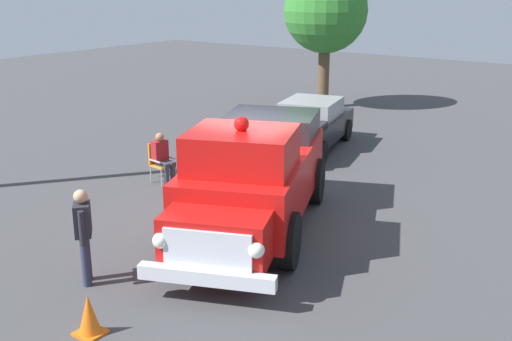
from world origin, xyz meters
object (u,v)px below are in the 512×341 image
object	(u,v)px
classic_hot_rod	(308,125)
lawn_chair_by_car	(272,172)
lawn_chair_near_truck	(160,159)
vintage_fire_truck	(253,175)
traffic_cone	(89,315)
spectator_seated	(163,156)
spectator_standing	(83,230)
oak_tree_right	(326,12)

from	to	relation	value
classic_hot_rod	lawn_chair_by_car	world-z (taller)	classic_hot_rod
lawn_chair_near_truck	vintage_fire_truck	bearing A→B (deg)	-17.86
lawn_chair_by_car	traffic_cone	xyz separation A→B (m)	(1.27, -6.57, -0.28)
spectator_seated	spectator_standing	world-z (taller)	spectator_standing
classic_hot_rod	spectator_standing	xyz separation A→B (m)	(1.47, -9.69, 0.22)
vintage_fire_truck	oak_tree_right	xyz separation A→B (m)	(-5.26, 12.11, 2.58)
vintage_fire_truck	lawn_chair_near_truck	bearing A→B (deg)	162.14
classic_hot_rod	spectator_seated	distance (m)	5.13
vintage_fire_truck	classic_hot_rod	world-z (taller)	vintage_fire_truck
spectator_seated	traffic_cone	size ratio (longest dim) A/B	2.03
vintage_fire_truck	classic_hot_rod	xyz separation A→B (m)	(-2.42, 6.18, -0.45)
vintage_fire_truck	traffic_cone	size ratio (longest dim) A/B	9.97
lawn_chair_near_truck	traffic_cone	size ratio (longest dim) A/B	1.61
oak_tree_right	traffic_cone	distance (m)	17.92
vintage_fire_truck	spectator_standing	size ratio (longest dim) A/B	3.78
lawn_chair_by_car	lawn_chair_near_truck	bearing A→B (deg)	-164.89
vintage_fire_truck	spectator_standing	xyz separation A→B (m)	(-0.95, -3.51, -0.23)
classic_hot_rod	spectator_standing	distance (m)	9.80
classic_hot_rod	lawn_chair_near_truck	xyz separation A→B (m)	(-1.41, -4.95, -0.16)
traffic_cone	spectator_seated	bearing A→B (deg)	125.07
classic_hot_rod	spectator_seated	xyz separation A→B (m)	(-1.28, -4.97, -0.05)
lawn_chair_near_truck	lawn_chair_by_car	world-z (taller)	same
classic_hot_rod	oak_tree_right	distance (m)	7.24
classic_hot_rod	lawn_chair_near_truck	distance (m)	5.15
traffic_cone	lawn_chair_near_truck	bearing A→B (deg)	125.83
vintage_fire_truck	lawn_chair_by_car	size ratio (longest dim) A/B	6.20
spectator_standing	vintage_fire_truck	bearing A→B (deg)	74.78
vintage_fire_truck	spectator_seated	xyz separation A→B (m)	(-3.70, 1.21, -0.50)
lawn_chair_by_car	spectator_standing	bearing A→B (deg)	-90.33
classic_hot_rod	spectator_seated	size ratio (longest dim) A/B	3.62
classic_hot_rod	oak_tree_right	xyz separation A→B (m)	(-2.84, 5.93, 3.03)
spectator_standing	oak_tree_right	size ratio (longest dim) A/B	0.31
classic_hot_rod	spectator_seated	world-z (taller)	classic_hot_rod
vintage_fire_truck	lawn_chair_by_car	world-z (taller)	vintage_fire_truck
spectator_standing	oak_tree_right	bearing A→B (deg)	105.42
spectator_seated	vintage_fire_truck	bearing A→B (deg)	-18.16
lawn_chair_by_car	spectator_standing	world-z (taller)	spectator_standing
classic_hot_rod	vintage_fire_truck	bearing A→B (deg)	-68.59
spectator_seated	oak_tree_right	bearing A→B (deg)	98.18
spectator_standing	oak_tree_right	world-z (taller)	oak_tree_right
vintage_fire_truck	classic_hot_rod	distance (m)	6.65
vintage_fire_truck	traffic_cone	bearing A→B (deg)	-85.64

